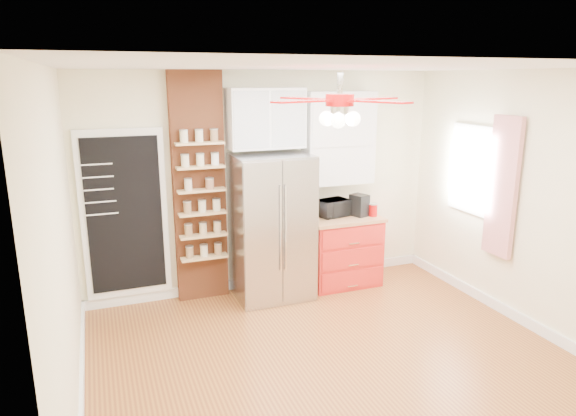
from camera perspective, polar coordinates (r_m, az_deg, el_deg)
name	(u,v)px	position (r m, az deg, el deg)	size (l,w,h in m)	color
floor	(333,360)	(5.12, 5.06, -16.44)	(4.50, 4.50, 0.00)	#996026
ceiling	(340,67)	(4.41, 5.85, 15.36)	(4.50, 4.50, 0.00)	white
wall_back	(266,182)	(6.38, -2.49, 2.88)	(4.50, 0.02, 2.70)	#FFF8CD
wall_front	(501,320)	(3.04, 22.61, -11.44)	(4.50, 0.02, 2.70)	#FFF8CD
wall_left	(62,254)	(4.15, -23.81, -4.68)	(0.02, 4.00, 2.70)	#FFF8CD
wall_right	(531,203)	(5.91, 25.43, 0.55)	(0.02, 4.00, 2.70)	#FFF8CD
chalkboard	(125,215)	(6.10, -17.68, -0.75)	(0.95, 0.05, 1.95)	white
brick_pillar	(199,189)	(6.10, -9.86, 2.14)	(0.60, 0.16, 2.70)	brown
fridge	(272,227)	(6.14, -1.80, -2.14)	(0.90, 0.70, 1.75)	#A2A2A6
upper_glass_cabinet	(266,118)	(6.09, -2.50, 9.93)	(0.90, 0.35, 0.70)	white
red_cabinet	(342,250)	(6.68, 6.00, -4.66)	(0.94, 0.64, 0.90)	red
upper_shelf_unit	(339,138)	(6.51, 5.65, 7.72)	(0.90, 0.30, 1.15)	white
window	(473,170)	(6.49, 19.84, 4.03)	(0.04, 0.75, 1.05)	white
curtain	(502,187)	(6.08, 22.73, 2.15)	(0.06, 0.40, 1.55)	red
ceiling_fan	(340,101)	(4.41, 5.76, 11.77)	(1.40, 1.40, 0.44)	silver
toaster_oven	(333,208)	(6.53, 5.01, 0.01)	(0.39, 0.27, 0.22)	black
coffee_maker	(359,205)	(6.58, 7.92, 0.31)	(0.17, 0.21, 0.28)	black
canister_left	(373,210)	(6.60, 9.43, -0.25)	(0.11, 0.11, 0.15)	#A60909
canister_right	(366,207)	(6.76, 8.63, 0.09)	(0.10, 0.10, 0.14)	#AD1909
pantry_jar_oats	(188,185)	(5.89, -11.03, 2.52)	(0.09, 0.09, 0.13)	beige
pantry_jar_beans	(210,184)	(5.94, -8.70, 2.65)	(0.10, 0.10, 0.12)	#8C6047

